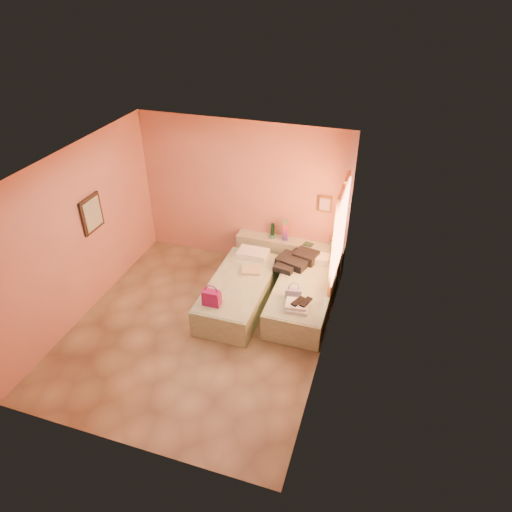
% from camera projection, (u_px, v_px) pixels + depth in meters
% --- Properties ---
extents(ground, '(4.50, 4.50, 0.00)m').
position_uv_depth(ground, '(199.00, 328.00, 7.50)').
color(ground, tan).
rests_on(ground, ground).
extents(room_walls, '(4.02, 4.51, 2.81)m').
position_uv_depth(room_walls, '(219.00, 219.00, 6.91)').
color(room_walls, tan).
rests_on(room_walls, ground).
extents(headboard_ledge, '(2.05, 0.30, 0.65)m').
position_uv_depth(headboard_ledge, '(289.00, 255.00, 8.74)').
color(headboard_ledge, '#B0B998').
rests_on(headboard_ledge, ground).
extents(bed_left, '(0.91, 2.00, 0.50)m').
position_uv_depth(bed_left, '(239.00, 292.00, 7.89)').
color(bed_left, '#B7CDA5').
rests_on(bed_left, ground).
extents(bed_right, '(0.91, 2.00, 0.50)m').
position_uv_depth(bed_right, '(304.00, 296.00, 7.81)').
color(bed_right, '#B7CDA5').
rests_on(bed_right, ground).
extents(water_bottle, '(0.07, 0.07, 0.26)m').
position_uv_depth(water_bottle, '(273.00, 230.00, 8.63)').
color(water_bottle, '#163E21').
rests_on(water_bottle, headboard_ledge).
extents(rainbow_box, '(0.11, 0.11, 0.41)m').
position_uv_depth(rainbow_box, '(285.00, 230.00, 8.48)').
color(rainbow_box, '#97125C').
rests_on(rainbow_box, headboard_ledge).
extents(small_dish, '(0.14, 0.14, 0.03)m').
position_uv_depth(small_dish, '(272.00, 237.00, 8.64)').
color(small_dish, '#549B6E').
rests_on(small_dish, headboard_ledge).
extents(green_book, '(0.19, 0.15, 0.03)m').
position_uv_depth(green_book, '(308.00, 244.00, 8.42)').
color(green_book, '#223F2D').
rests_on(green_book, headboard_ledge).
extents(flower_vase, '(0.22, 0.22, 0.25)m').
position_uv_depth(flower_vase, '(334.00, 240.00, 8.33)').
color(flower_vase, silver).
rests_on(flower_vase, headboard_ledge).
extents(magenta_handbag, '(0.29, 0.16, 0.27)m').
position_uv_depth(magenta_handbag, '(212.00, 297.00, 7.16)').
color(magenta_handbag, '#97125C').
rests_on(magenta_handbag, bed_left).
extents(khaki_garment, '(0.38, 0.33, 0.06)m').
position_uv_depth(khaki_garment, '(251.00, 270.00, 7.96)').
color(khaki_garment, tan).
rests_on(khaki_garment, bed_left).
extents(clothes_pile, '(0.74, 0.74, 0.18)m').
position_uv_depth(clothes_pile, '(296.00, 261.00, 8.10)').
color(clothes_pile, black).
rests_on(clothes_pile, bed_right).
extents(blue_handbag, '(0.27, 0.15, 0.17)m').
position_uv_depth(blue_handbag, '(293.00, 293.00, 7.33)').
color(blue_handbag, '#3C4890').
rests_on(blue_handbag, bed_right).
extents(towel_stack, '(0.37, 0.33, 0.10)m').
position_uv_depth(towel_stack, '(297.00, 306.00, 7.11)').
color(towel_stack, white).
rests_on(towel_stack, bed_right).
extents(sandal_pair, '(0.28, 0.32, 0.03)m').
position_uv_depth(sandal_pair, '(302.00, 302.00, 7.10)').
color(sandal_pair, black).
rests_on(sandal_pair, towel_stack).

